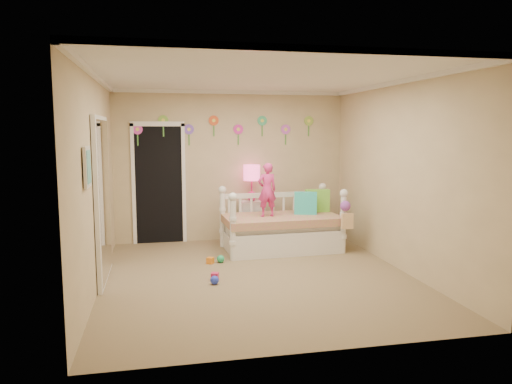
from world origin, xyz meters
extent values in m
cube|color=#7F684C|center=(0.00, 0.00, 0.00)|extent=(4.00, 4.50, 0.01)
cube|color=white|center=(0.00, 0.00, 2.60)|extent=(4.00, 4.50, 0.01)
cube|color=tan|center=(0.00, 2.25, 1.30)|extent=(4.00, 0.01, 2.60)
cube|color=tan|center=(-2.00, 0.00, 1.30)|extent=(0.01, 4.50, 2.60)
cube|color=tan|center=(2.00, 0.00, 1.30)|extent=(0.01, 4.50, 2.60)
cube|color=#26BBC1|center=(1.08, 1.37, 0.74)|extent=(0.38, 0.23, 0.36)
cube|color=#7BD440|center=(1.35, 1.56, 0.75)|extent=(0.41, 0.18, 0.38)
imported|color=#E63489|center=(0.42, 1.30, 0.99)|extent=(0.33, 0.24, 0.85)
cube|color=white|center=(0.32, 2.05, 0.35)|extent=(0.43, 0.34, 0.70)
sphere|color=#D11B62|center=(0.32, 2.05, 0.79)|extent=(0.17, 0.17, 0.17)
cylinder|color=#D11B62|center=(0.32, 2.05, 0.97)|extent=(0.03, 0.03, 0.36)
cylinder|color=#FF4C8B|center=(0.32, 2.05, 1.20)|extent=(0.29, 0.29, 0.27)
cube|color=black|center=(-1.25, 2.23, 1.03)|extent=(0.90, 0.04, 2.07)
cube|color=white|center=(-1.96, 0.30, 1.05)|extent=(0.07, 1.30, 2.10)
cube|color=white|center=(-1.97, -0.90, 1.55)|extent=(0.05, 0.34, 0.42)
camera|label=1|loc=(-1.27, -6.04, 1.92)|focal=33.70mm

